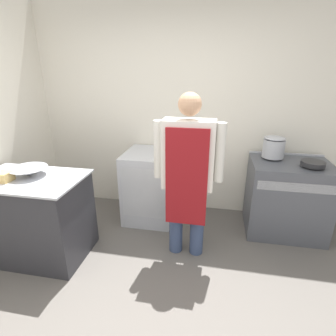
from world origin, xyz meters
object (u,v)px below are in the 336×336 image
at_px(stove, 286,198).
at_px(person_cook, 188,169).
at_px(plastic_tub, 4,177).
at_px(saute_pan, 313,164).
at_px(mixing_bowl, 29,172).
at_px(stock_pot, 274,147).
at_px(fridge_unit, 150,186).

distance_m(stove, person_cook, 1.36).
xyz_separation_m(plastic_tub, saute_pan, (2.93, 0.92, 0.00)).
relative_size(stove, mixing_bowl, 2.48).
xyz_separation_m(stove, person_cook, (-1.09, -0.62, 0.51)).
bearing_deg(mixing_bowl, stock_pot, 22.10).
distance_m(stove, plastic_tub, 2.98).
distance_m(fridge_unit, person_cook, 0.98).
height_order(person_cook, plastic_tub, person_cook).
height_order(stock_pot, saute_pan, stock_pot).
bearing_deg(person_cook, stock_pot, 39.32).
bearing_deg(plastic_tub, stock_pot, 24.05).
xyz_separation_m(mixing_bowl, saute_pan, (2.80, 0.76, 0.00)).
xyz_separation_m(stove, stock_pot, (-0.19, 0.11, 0.57)).
height_order(fridge_unit, person_cook, person_cook).
relative_size(stove, person_cook, 0.53).
relative_size(plastic_tub, saute_pan, 0.53).
xyz_separation_m(fridge_unit, plastic_tub, (-1.12, -1.05, 0.46)).
distance_m(person_cook, stock_pot, 1.17).
bearing_deg(fridge_unit, stove, -0.53).
height_order(fridge_unit, stock_pot, stock_pot).
distance_m(stove, stock_pot, 0.62).
xyz_separation_m(stove, fridge_unit, (-1.64, 0.02, 0.01)).
bearing_deg(stove, person_cook, -150.34).
xyz_separation_m(mixing_bowl, plastic_tub, (-0.14, -0.16, 0.00)).
distance_m(stock_pot, saute_pan, 0.44).
relative_size(fridge_unit, plastic_tub, 6.88).
relative_size(stove, saute_pan, 3.65).
xyz_separation_m(stock_pot, saute_pan, (0.37, -0.23, -0.10)).
bearing_deg(stove, plastic_tub, -159.53).
bearing_deg(saute_pan, stock_pot, 148.08).
distance_m(plastic_tub, stock_pot, 2.81).
xyz_separation_m(person_cook, stock_pot, (0.90, 0.74, 0.06)).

